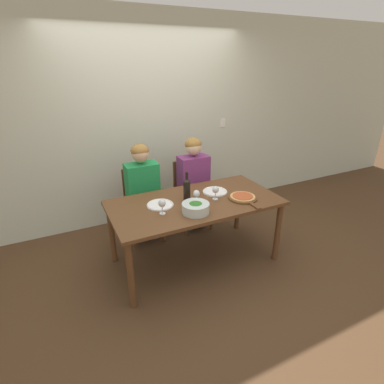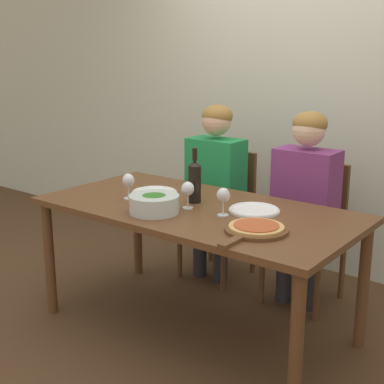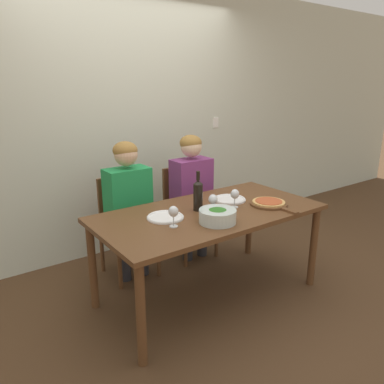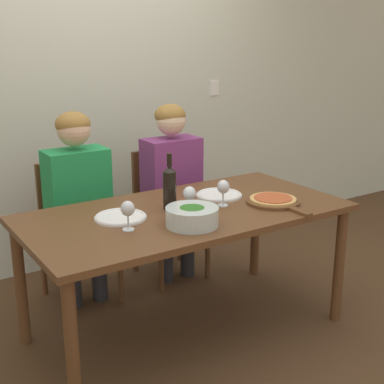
% 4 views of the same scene
% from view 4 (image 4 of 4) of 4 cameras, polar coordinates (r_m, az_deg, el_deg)
% --- Properties ---
extents(ground_plane, '(40.00, 40.00, 0.00)m').
position_cam_4_polar(ground_plane, '(3.25, -0.60, -14.45)').
color(ground_plane, '#4C331E').
extents(back_wall, '(10.00, 0.06, 2.70)m').
position_cam_4_polar(back_wall, '(3.98, -11.09, 11.49)').
color(back_wall, beige).
rests_on(back_wall, ground).
extents(dining_table, '(1.78, 0.90, 0.74)m').
position_cam_4_polar(dining_table, '(2.97, -0.64, -3.33)').
color(dining_table, brown).
rests_on(dining_table, ground).
extents(chair_left, '(0.42, 0.42, 0.89)m').
position_cam_4_polar(chair_left, '(3.54, -12.41, -3.44)').
color(chair_left, brown).
rests_on(chair_left, ground).
extents(chair_right, '(0.42, 0.42, 0.89)m').
position_cam_4_polar(chair_right, '(3.82, -2.86, -1.63)').
color(chair_right, brown).
rests_on(chair_right, ground).
extents(person_woman, '(0.47, 0.51, 1.23)m').
position_cam_4_polar(person_woman, '(3.37, -12.02, 0.10)').
color(person_woman, '#28282D').
rests_on(person_woman, ground).
extents(person_man, '(0.47, 0.51, 1.23)m').
position_cam_4_polar(person_man, '(3.66, -2.06, 1.72)').
color(person_man, '#28282D').
rests_on(person_man, ground).
extents(wine_bottle, '(0.07, 0.07, 0.31)m').
position_cam_4_polar(wine_bottle, '(2.93, -2.40, 0.57)').
color(wine_bottle, black).
rests_on(wine_bottle, dining_table).
extents(broccoli_bowl, '(0.27, 0.27, 0.11)m').
position_cam_4_polar(broccoli_bowl, '(2.69, 0.01, -2.59)').
color(broccoli_bowl, silver).
rests_on(broccoli_bowl, dining_table).
extents(dinner_plate_left, '(0.27, 0.27, 0.02)m').
position_cam_4_polar(dinner_plate_left, '(2.82, -7.63, -2.67)').
color(dinner_plate_left, white).
rests_on(dinner_plate_left, dining_table).
extents(dinner_plate_right, '(0.27, 0.27, 0.02)m').
position_cam_4_polar(dinner_plate_right, '(3.19, 2.90, -0.31)').
color(dinner_plate_right, white).
rests_on(dinner_plate_right, dining_table).
extents(pizza_on_board, '(0.31, 0.45, 0.04)m').
position_cam_4_polar(pizza_on_board, '(3.09, 8.73, -0.95)').
color(pizza_on_board, brown).
rests_on(pizza_on_board, dining_table).
extents(wine_glass_left, '(0.07, 0.07, 0.15)m').
position_cam_4_polar(wine_glass_left, '(2.63, -6.87, -1.93)').
color(wine_glass_left, silver).
rests_on(wine_glass_left, dining_table).
extents(wine_glass_right, '(0.07, 0.07, 0.15)m').
position_cam_4_polar(wine_glass_right, '(2.99, 3.35, 0.42)').
color(wine_glass_right, silver).
rests_on(wine_glass_right, dining_table).
extents(wine_glass_centre, '(0.07, 0.07, 0.15)m').
position_cam_4_polar(wine_glass_centre, '(2.86, -0.27, -0.29)').
color(wine_glass_centre, silver).
rests_on(wine_glass_centre, dining_table).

